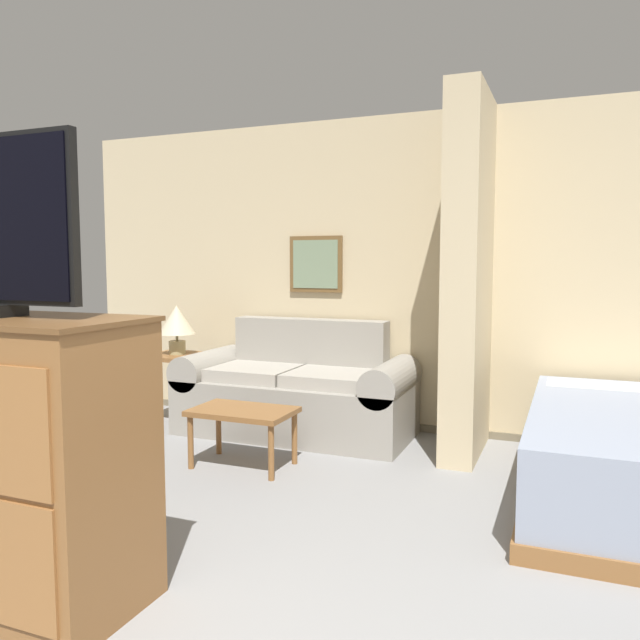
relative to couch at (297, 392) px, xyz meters
name	(u,v)px	position (x,y,z in m)	size (l,w,h in m)	color
wall_back	(464,276)	(1.26, 0.48, 0.96)	(7.12, 0.16, 2.60)	#CCB78E
wall_partition_pillar	(468,276)	(1.37, -0.02, 0.96)	(0.24, 0.89, 2.60)	#CCB78E
couch	(297,392)	(0.00, 0.00, 0.00)	(1.91, 0.84, 0.92)	gray
coffee_table	(243,416)	(0.01, -0.92, 0.01)	(0.69, 0.44, 0.40)	brown
side_table	(178,365)	(-1.12, -0.05, 0.17)	(0.49, 0.49, 0.60)	brown
table_lamp	(177,322)	(-1.12, -0.05, 0.54)	(0.32, 0.32, 0.43)	tan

